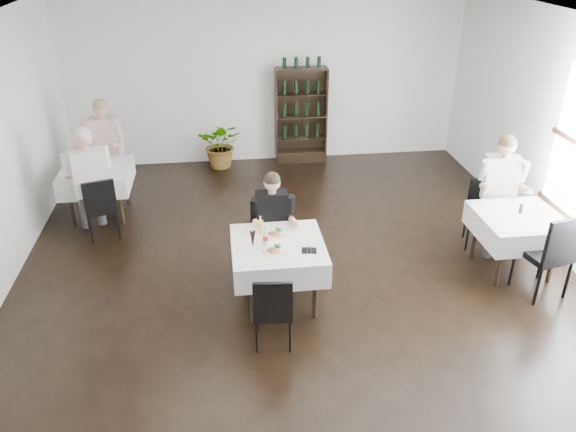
{
  "coord_description": "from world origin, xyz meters",
  "views": [
    {
      "loc": [
        -0.87,
        -5.36,
        3.92
      ],
      "look_at": [
        -0.16,
        0.2,
        1.0
      ],
      "focal_mm": 35.0,
      "sensor_mm": 36.0,
      "label": 1
    }
  ],
  "objects_px": {
    "diner_main": "(273,219)",
    "potted_tree": "(222,144)",
    "main_table": "(278,255)",
    "wine_shelf": "(301,117)"
  },
  "relations": [
    {
      "from": "wine_shelf",
      "to": "potted_tree",
      "type": "bearing_deg",
      "value": -175.49
    },
    {
      "from": "diner_main",
      "to": "potted_tree",
      "type": "bearing_deg",
      "value": 98.58
    },
    {
      "from": "main_table",
      "to": "diner_main",
      "type": "distance_m",
      "value": 0.57
    },
    {
      "from": "main_table",
      "to": "potted_tree",
      "type": "bearing_deg",
      "value": 97.44
    },
    {
      "from": "wine_shelf",
      "to": "main_table",
      "type": "xyz_separation_m",
      "value": [
        -0.9,
        -4.31,
        -0.23
      ]
    },
    {
      "from": "wine_shelf",
      "to": "potted_tree",
      "type": "xyz_separation_m",
      "value": [
        -1.45,
        -0.11,
        -0.42
      ]
    },
    {
      "from": "wine_shelf",
      "to": "diner_main",
      "type": "relative_size",
      "value": 1.28
    },
    {
      "from": "potted_tree",
      "to": "diner_main",
      "type": "xyz_separation_m",
      "value": [
        0.55,
        -3.66,
        0.37
      ]
    },
    {
      "from": "diner_main",
      "to": "main_table",
      "type": "bearing_deg",
      "value": -90.32
    },
    {
      "from": "main_table",
      "to": "potted_tree",
      "type": "height_order",
      "value": "potted_tree"
    }
  ]
}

